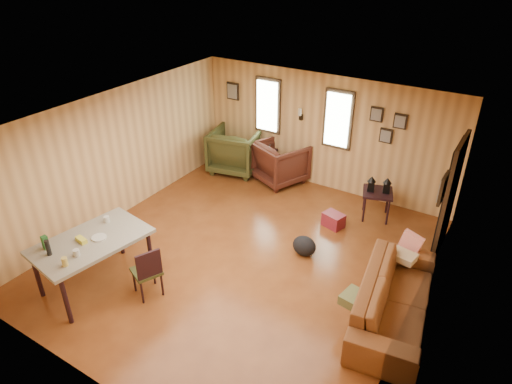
# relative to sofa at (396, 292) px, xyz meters

# --- Properties ---
(room) EXTENTS (5.54, 6.04, 2.44)m
(room) POSITION_rel_sofa_xyz_m (-2.36, 0.33, 0.76)
(room) COLOR brown
(room) RESTS_ON ground
(sofa) EXTENTS (0.99, 2.36, 0.89)m
(sofa) POSITION_rel_sofa_xyz_m (0.00, 0.00, 0.00)
(sofa) COLOR brown
(sofa) RESTS_ON ground
(recliner_brown) EXTENTS (1.23, 1.20, 0.99)m
(recliner_brown) POSITION_rel_sofa_xyz_m (-3.35, 2.76, 0.05)
(recliner_brown) COLOR #461E15
(recliner_brown) RESTS_ON ground
(recliner_green) EXTENTS (1.23, 1.18, 1.07)m
(recliner_green) POSITION_rel_sofa_xyz_m (-4.46, 2.69, 0.09)
(recliner_green) COLOR #383B1A
(recliner_green) RESTS_ON ground
(end_table) EXTENTS (0.68, 0.64, 0.74)m
(end_table) POSITION_rel_sofa_xyz_m (-3.84, 2.89, -0.03)
(end_table) COLOR black
(end_table) RESTS_ON ground
(side_table) EXTENTS (0.68, 0.68, 0.86)m
(side_table) POSITION_rel_sofa_xyz_m (-1.08, 2.41, 0.14)
(side_table) COLOR black
(side_table) RESTS_ON ground
(cooler) EXTENTS (0.43, 0.36, 0.27)m
(cooler) POSITION_rel_sofa_xyz_m (-1.63, 1.70, -0.31)
(cooler) COLOR maroon
(cooler) RESTS_ON ground
(backpack) EXTENTS (0.44, 0.35, 0.35)m
(backpack) POSITION_rel_sofa_xyz_m (-1.70, 0.64, -0.27)
(backpack) COLOR black
(backpack) RESTS_ON ground
(sofa_pillows) EXTENTS (0.69, 1.85, 0.38)m
(sofa_pillows) POSITION_rel_sofa_xyz_m (-0.24, 0.24, 0.06)
(sofa_pillows) COLOR brown
(sofa_pillows) RESTS_ON sofa
(dining_table) EXTENTS (1.22, 1.76, 1.07)m
(dining_table) POSITION_rel_sofa_xyz_m (-4.04, -1.71, 0.31)
(dining_table) COLOR gray
(dining_table) RESTS_ON ground
(dining_chair) EXTENTS (0.51, 0.51, 0.85)m
(dining_chair) POSITION_rel_sofa_xyz_m (-3.18, -1.47, 0.03)
(dining_chair) COLOR #383B1A
(dining_chair) RESTS_ON ground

